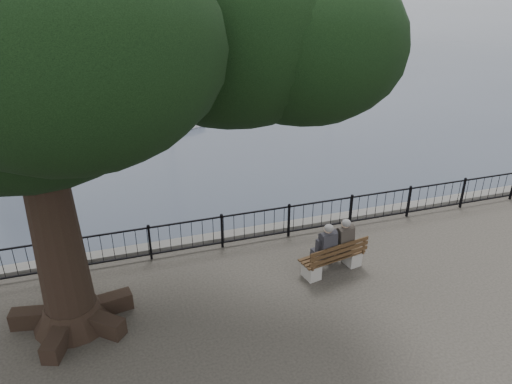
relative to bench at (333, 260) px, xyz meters
name	(u,v)px	position (x,y,z in m)	size (l,w,h in m)	color
harbor	(251,247)	(-1.49, 2.50, -0.83)	(260.00, 260.00, 1.20)	#4B4A46
railing	(256,225)	(-1.49, 2.00, 0.23)	(22.06, 0.06, 1.00)	black
bench	(333,260)	(0.00, 0.00, 0.00)	(1.87, 0.87, 0.95)	gray
person_left	(324,249)	(-0.27, 0.05, 0.36)	(0.51, 0.80, 1.51)	black
person_right	(341,244)	(0.26, 0.16, 0.36)	(0.51, 0.80, 1.51)	black
tree	(70,26)	(-5.56, 0.09, 6.10)	(11.97, 8.36, 9.77)	black
lion_monument	(146,9)	(0.51, 49.43, 1.00)	(6.31, 6.31, 9.23)	#4B4A46
sailboat_b	(168,111)	(-1.79, 17.65, -1.00)	(3.19, 5.49, 11.07)	white
sailboat_d	(332,74)	(10.80, 23.06, -1.04)	(1.38, 4.79, 9.20)	white
sailboat_f	(154,55)	(-0.65, 33.80, -1.00)	(1.82, 5.19, 10.95)	white
sailboat_g	(219,41)	(6.27, 39.21, -1.05)	(2.93, 5.01, 8.38)	white
sailboat_h	(96,43)	(-5.19, 40.54, -0.93)	(3.21, 5.77, 14.03)	white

